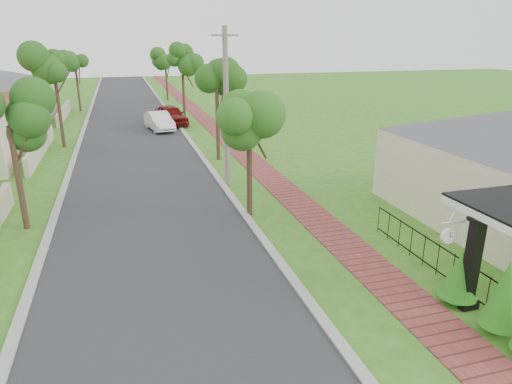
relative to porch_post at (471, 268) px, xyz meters
name	(u,v)px	position (x,y,z in m)	size (l,w,h in m)	color
ground	(291,313)	(-4.55, 1.00, -1.12)	(160.00, 160.00, 0.00)	#35711A
road	(137,149)	(-7.55, 21.00, -1.12)	(7.00, 120.00, 0.02)	#28282B
kerb_right	(193,146)	(-3.90, 21.00, -1.12)	(0.30, 120.00, 0.10)	#9E9E99
kerb_left	(76,153)	(-11.20, 21.00, -1.12)	(0.30, 120.00, 0.10)	#9E9E99
sidewalk	(232,143)	(-1.30, 21.00, -1.12)	(1.50, 120.00, 0.03)	#99413D
porch_post	(471,268)	(0.00, 0.00, 0.00)	(0.48, 0.48, 2.52)	black
picket_fence	(453,269)	(0.35, 1.00, -0.59)	(0.03, 8.02, 1.00)	black
street_trees	(129,69)	(-7.42, 27.84, 3.42)	(10.70, 37.65, 5.89)	#382619
hedge_row	(493,297)	(-0.10, -0.93, -0.29)	(0.92, 3.24, 2.01)	#156714
parked_car_red	(171,115)	(-4.43, 29.19, -0.33)	(1.86, 4.61, 1.57)	maroon
parked_car_white	(159,121)	(-5.55, 27.03, -0.43)	(1.46, 4.18, 1.38)	white
near_tree	(249,118)	(-3.68, 8.00, 2.76)	(1.90, 1.90, 4.89)	#382619
utility_pole	(226,108)	(-3.65, 12.01, 2.57)	(1.20, 0.24, 7.26)	gray
station_clock	(449,235)	(-0.49, 0.40, 0.83)	(0.71, 0.13, 0.60)	white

